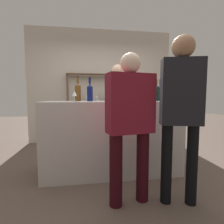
{
  "coord_description": "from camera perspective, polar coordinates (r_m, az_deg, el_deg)",
  "views": [
    {
      "loc": [
        -0.38,
        -2.56,
        1.15
      ],
      "look_at": [
        0.0,
        0.0,
        0.92
      ],
      "focal_mm": 28.0,
      "sensor_mm": 36.0,
      "label": 1
    }
  ],
  "objects": [
    {
      "name": "ground_plane",
      "position": [
        2.83,
        0.0,
        -18.79
      ],
      "size": [
        16.0,
        16.0,
        0.0
      ],
      "primitive_type": "plane",
      "color": "brown"
    },
    {
      "name": "bar_counter",
      "position": [
        2.66,
        0.0,
        -8.12
      ],
      "size": [
        1.98,
        0.69,
        1.08
      ],
      "primitive_type": "cube",
      "color": "#B7B2AD",
      "rests_on": "ground_plane"
    },
    {
      "name": "back_wall",
      "position": [
        4.53,
        -3.62,
        8.29
      ],
      "size": [
        3.58,
        0.12,
        2.8
      ],
      "primitive_type": "cube",
      "color": "beige",
      "rests_on": "ground_plane"
    },
    {
      "name": "back_shelf",
      "position": [
        4.34,
        -3.6,
        4.58
      ],
      "size": [
        1.69,
        0.18,
        1.7
      ],
      "color": "brown",
      "rests_on": "ground_plane"
    },
    {
      "name": "counter_bottle_0",
      "position": [
        3.0,
        15.46,
        6.26
      ],
      "size": [
        0.09,
        0.09,
        0.35
      ],
      "color": "#0F1956",
      "rests_on": "bar_counter"
    },
    {
      "name": "counter_bottle_1",
      "position": [
        2.82,
        14.22,
        6.22
      ],
      "size": [
        0.08,
        0.08,
        0.33
      ],
      "color": "black",
      "rests_on": "bar_counter"
    },
    {
      "name": "counter_bottle_2",
      "position": [
        2.63,
        -7.23,
        6.49
      ],
      "size": [
        0.09,
        0.09,
        0.35
      ],
      "color": "#0F1956",
      "rests_on": "bar_counter"
    },
    {
      "name": "counter_bottle_3",
      "position": [
        2.7,
        -11.07,
        6.6
      ],
      "size": [
        0.09,
        0.09,
        0.37
      ],
      "color": "brown",
      "rests_on": "bar_counter"
    },
    {
      "name": "counter_bottle_4",
      "position": [
        2.81,
        0.24,
        6.27
      ],
      "size": [
        0.09,
        0.09,
        0.34
      ],
      "color": "#0F1956",
      "rests_on": "bar_counter"
    },
    {
      "name": "wine_glass",
      "position": [
        2.56,
        -12.13,
        5.81
      ],
      "size": [
        0.08,
        0.08,
        0.15
      ],
      "color": "silver",
      "rests_on": "bar_counter"
    },
    {
      "name": "ice_bucket",
      "position": [
        2.69,
        17.52,
        5.64
      ],
      "size": [
        0.22,
        0.22,
        0.21
      ],
      "color": "#B2B2B7",
      "rests_on": "bar_counter"
    },
    {
      "name": "customer_right",
      "position": [
        1.94,
        21.65,
        2.02
      ],
      "size": [
        0.44,
        0.28,
        1.76
      ],
      "rotation": [
        0.0,
        0.0,
        1.32
      ],
      "color": "black",
      "rests_on": "ground_plane"
    },
    {
      "name": "server_behind_counter",
      "position": [
        3.38,
        1.81,
        3.12
      ],
      "size": [
        0.48,
        0.26,
        1.75
      ],
      "rotation": [
        0.0,
        0.0,
        -1.7
      ],
      "color": "#575347",
      "rests_on": "ground_plane"
    },
    {
      "name": "customer_center",
      "position": [
        1.83,
        5.89,
        -2.19
      ],
      "size": [
        0.51,
        0.3,
        1.59
      ],
      "rotation": [
        0.0,
        0.0,
        1.75
      ],
      "color": "black",
      "rests_on": "ground_plane"
    }
  ]
}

